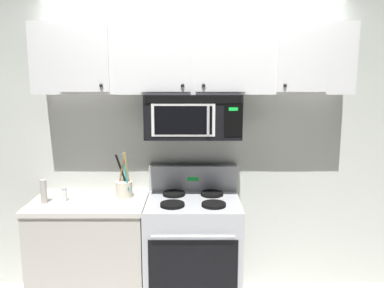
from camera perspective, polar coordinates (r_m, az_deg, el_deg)
name	(u,v)px	position (r m, az deg, el deg)	size (l,w,h in m)	color
back_wall	(192,138)	(3.53, -0.01, 0.86)	(5.20, 0.10, 2.70)	silver
stove_range	(192,250)	(3.44, 0.00, -14.81)	(0.76, 0.69, 1.12)	#B7BABF
over_range_microwave	(192,115)	(3.26, -0.01, 4.06)	(0.76, 0.43, 0.35)	black
upper_cabinets	(192,59)	(3.27, 0.00, 11.98)	(2.50, 0.36, 0.55)	silver
counter_segment	(91,252)	(3.55, -14.13, -14.59)	(0.93, 0.65, 0.90)	#BCB7AD
utensil_crock_cream	(123,187)	(3.39, -9.75, -6.02)	(0.14, 0.14, 0.39)	beige
salt_shaker	(63,195)	(3.40, -17.77, -6.85)	(0.04, 0.04, 0.11)	white
pepper_mill	(42,191)	(3.39, -20.41, -6.32)	(0.05, 0.05, 0.19)	#B7B2A8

